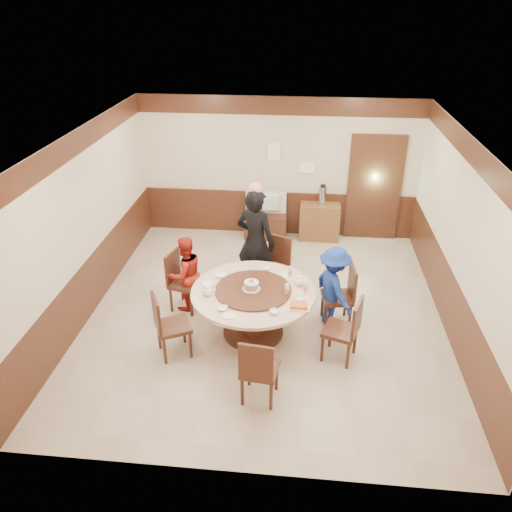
# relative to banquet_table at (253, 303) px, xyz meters

# --- Properties ---
(room) EXTENTS (6.00, 6.04, 2.84)m
(room) POSITION_rel_banquet_table_xyz_m (0.15, 0.58, 0.55)
(room) COLOR #BFAC99
(room) RESTS_ON ground
(banquet_table) EXTENTS (1.79, 1.79, 0.78)m
(banquet_table) POSITION_rel_banquet_table_xyz_m (0.00, 0.00, 0.00)
(banquet_table) COLOR #3F1F13
(banquet_table) RESTS_ON ground
(chair_0) EXTENTS (0.50, 0.50, 0.97)m
(chair_0) POSITION_rel_banquet_table_xyz_m (1.25, 0.41, -0.23)
(chair_0) COLOR #3F1F13
(chair_0) RESTS_ON ground
(chair_1) EXTENTS (0.59, 0.59, 0.97)m
(chair_1) POSITION_rel_banquet_table_xyz_m (0.22, 1.20, -0.23)
(chair_1) COLOR #3F1F13
(chair_1) RESTS_ON ground
(chair_2) EXTENTS (0.55, 0.54, 0.97)m
(chair_2) POSITION_rel_banquet_table_xyz_m (-1.16, 0.58, -0.23)
(chair_2) COLOR #3F1F13
(chair_2) RESTS_ON ground
(chair_3) EXTENTS (0.60, 0.59, 0.97)m
(chair_3) POSITION_rel_banquet_table_xyz_m (-1.07, -0.57, -0.23)
(chair_3) COLOR #3F1F13
(chair_3) RESTS_ON ground
(chair_4) EXTENTS (0.49, 0.50, 0.97)m
(chair_4) POSITION_rel_banquet_table_xyz_m (0.21, -1.32, -0.23)
(chair_4) COLOR #3F1F13
(chair_4) RESTS_ON ground
(chair_5) EXTENTS (0.57, 0.56, 0.97)m
(chair_5) POSITION_rel_banquet_table_xyz_m (1.26, -0.43, -0.23)
(chair_5) COLOR #3F1F13
(chair_5) RESTS_ON ground
(person_standing) EXTENTS (0.79, 0.67, 1.85)m
(person_standing) POSITION_rel_banquet_table_xyz_m (-0.09, 1.19, 0.39)
(person_standing) COLOR black
(person_standing) RESTS_ON ground
(person_red) EXTENTS (0.76, 0.75, 1.24)m
(person_red) POSITION_rel_banquet_table_xyz_m (-1.13, 0.59, 0.09)
(person_red) COLOR #A51F16
(person_red) RESTS_ON ground
(person_blue) EXTENTS (0.83, 0.97, 1.30)m
(person_blue) POSITION_rel_banquet_table_xyz_m (1.16, 0.36, 0.12)
(person_blue) COLOR navy
(person_blue) RESTS_ON ground
(birthday_cake) EXTENTS (0.26, 0.26, 0.18)m
(birthday_cake) POSITION_rel_banquet_table_xyz_m (-0.03, -0.01, 0.31)
(birthday_cake) COLOR white
(birthday_cake) RESTS_ON banquet_table
(teapot_left) EXTENTS (0.17, 0.15, 0.13)m
(teapot_left) POSITION_rel_banquet_table_xyz_m (-0.63, -0.17, 0.28)
(teapot_left) COLOR white
(teapot_left) RESTS_ON banquet_table
(teapot_right) EXTENTS (0.17, 0.15, 0.13)m
(teapot_right) POSITION_rel_banquet_table_xyz_m (0.65, 0.23, 0.28)
(teapot_right) COLOR white
(teapot_right) RESTS_ON banquet_table
(bowl_0) EXTENTS (0.15, 0.15, 0.04)m
(bowl_0) POSITION_rel_banquet_table_xyz_m (-0.53, 0.34, 0.24)
(bowl_0) COLOR white
(bowl_0) RESTS_ON banquet_table
(bowl_1) EXTENTS (0.14, 0.14, 0.04)m
(bowl_1) POSITION_rel_banquet_table_xyz_m (0.34, -0.53, 0.24)
(bowl_1) COLOR white
(bowl_1) RESTS_ON banquet_table
(bowl_2) EXTENTS (0.14, 0.14, 0.04)m
(bowl_2) POSITION_rel_banquet_table_xyz_m (-0.36, -0.51, 0.23)
(bowl_2) COLOR white
(bowl_2) RESTS_ON banquet_table
(bowl_3) EXTENTS (0.13, 0.13, 0.04)m
(bowl_3) POSITION_rel_banquet_table_xyz_m (0.66, -0.18, 0.24)
(bowl_3) COLOR white
(bowl_3) RESTS_ON banquet_table
(bowl_4) EXTENTS (0.16, 0.16, 0.04)m
(bowl_4) POSITION_rel_banquet_table_xyz_m (-0.66, 0.07, 0.24)
(bowl_4) COLOR white
(bowl_4) RESTS_ON banquet_table
(bowl_5) EXTENTS (0.13, 0.13, 0.04)m
(bowl_5) POSITION_rel_banquet_table_xyz_m (0.14, 0.62, 0.24)
(bowl_5) COLOR white
(bowl_5) RESTS_ON banquet_table
(saucer_near) EXTENTS (0.18, 0.18, 0.01)m
(saucer_near) POSITION_rel_banquet_table_xyz_m (-0.25, -0.65, 0.22)
(saucer_near) COLOR white
(saucer_near) RESTS_ON banquet_table
(saucer_far) EXTENTS (0.18, 0.18, 0.01)m
(saucer_far) POSITION_rel_banquet_table_xyz_m (0.45, 0.50, 0.22)
(saucer_far) COLOR white
(saucer_far) RESTS_ON banquet_table
(shrimp_platter) EXTENTS (0.30, 0.20, 0.06)m
(shrimp_platter) POSITION_rel_banquet_table_xyz_m (0.66, -0.37, 0.24)
(shrimp_platter) COLOR white
(shrimp_platter) RESTS_ON banquet_table
(bottle_0) EXTENTS (0.06, 0.06, 0.16)m
(bottle_0) POSITION_rel_banquet_table_xyz_m (0.48, -0.05, 0.30)
(bottle_0) COLOR white
(bottle_0) RESTS_ON banquet_table
(bottle_1) EXTENTS (0.06, 0.06, 0.16)m
(bottle_1) POSITION_rel_banquet_table_xyz_m (0.74, 0.05, 0.30)
(bottle_1) COLOR white
(bottle_1) RESTS_ON banquet_table
(bottle_2) EXTENTS (0.06, 0.06, 0.16)m
(bottle_2) POSITION_rel_banquet_table_xyz_m (0.50, 0.44, 0.30)
(bottle_2) COLOR white
(bottle_2) RESTS_ON banquet_table
(tv_stand) EXTENTS (0.85, 0.45, 0.50)m
(tv_stand) POSITION_rel_banquet_table_xyz_m (-0.09, 3.31, -0.28)
(tv_stand) COLOR #3F1F13
(tv_stand) RESTS_ON ground
(television) EXTENTS (0.82, 0.16, 0.47)m
(television) POSITION_rel_banquet_table_xyz_m (-0.09, 3.31, 0.20)
(television) COLOR gray
(television) RESTS_ON tv_stand
(side_cabinet) EXTENTS (0.80, 0.40, 0.75)m
(side_cabinet) POSITION_rel_banquet_table_xyz_m (1.00, 3.34, -0.16)
(side_cabinet) COLOR brown
(side_cabinet) RESTS_ON ground
(thermos) EXTENTS (0.15, 0.15, 0.38)m
(thermos) POSITION_rel_banquet_table_xyz_m (1.03, 3.34, 0.41)
(thermos) COLOR silver
(thermos) RESTS_ON side_cabinet
(notice_left) EXTENTS (0.25, 0.00, 0.35)m
(notice_left) POSITION_rel_banquet_table_xyz_m (0.04, 3.52, 1.22)
(notice_left) COLOR white
(notice_left) RESTS_ON room
(notice_right) EXTENTS (0.30, 0.00, 0.22)m
(notice_right) POSITION_rel_banquet_table_xyz_m (0.69, 3.52, 0.92)
(notice_right) COLOR white
(notice_right) RESTS_ON room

